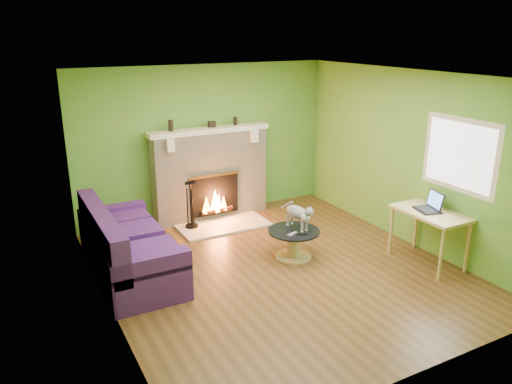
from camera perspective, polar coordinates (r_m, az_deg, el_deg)
floor at (r=6.93m, az=2.56°, el=-8.82°), size 5.00×5.00×0.00m
ceiling at (r=6.21m, az=2.90°, el=13.12°), size 5.00×5.00×0.00m
wall_back at (r=8.62m, az=-5.84°, el=5.70°), size 5.00×0.00×5.00m
wall_front at (r=4.62m, az=18.87°, el=-6.36°), size 5.00×0.00×5.00m
wall_left at (r=5.69m, az=-17.17°, el=-1.58°), size 0.00×5.00×5.00m
wall_right at (r=7.81m, az=17.09°, el=3.69°), size 0.00×5.00×5.00m
window_frame at (r=7.16m, az=22.26°, el=3.94°), size 0.00×1.20×1.20m
window_pane at (r=7.16m, az=22.21°, el=3.93°), size 0.00×1.06×1.06m
fireplace at (r=8.59m, az=-5.25°, el=2.03°), size 2.10×0.46×1.58m
hearth at (r=8.38m, az=-3.72°, el=-3.80°), size 1.50×0.75×0.03m
mantel at (r=8.39m, az=-5.35°, el=7.05°), size 2.10×0.28×0.08m
sofa at (r=6.86m, az=-14.65°, el=-6.32°), size 0.96×2.12×0.95m
coffee_table at (r=7.19m, az=4.32°, el=-5.69°), size 0.74×0.74×0.42m
desk at (r=7.27m, az=19.29°, el=-2.81°), size 0.60×1.03×0.76m
cat at (r=7.13m, az=4.72°, el=-2.66°), size 0.32×0.66×0.40m
remote_silver at (r=6.98m, az=4.18°, el=-4.80°), size 0.18×0.09×0.02m
remote_black at (r=6.99m, az=5.28°, el=-4.78°), size 0.16×0.12×0.02m
laptop at (r=7.21m, az=19.08°, el=-1.06°), size 0.38×0.41×0.26m
fire_tools at (r=8.19m, az=-7.46°, el=-1.39°), size 0.21×0.21×0.79m
mantel_vase_left at (r=8.17m, az=-9.72°, el=7.49°), size 0.08×0.08×0.18m
mantel_vase_right at (r=8.60m, az=-2.38°, el=8.12°), size 0.07×0.07×0.14m
mantel_box at (r=8.42m, az=-5.07°, el=7.72°), size 0.12×0.08×0.10m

